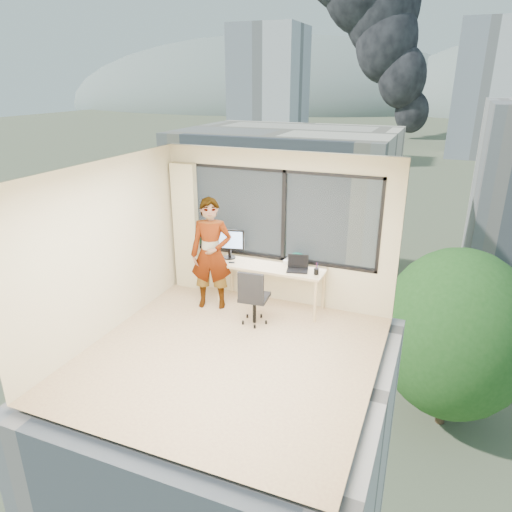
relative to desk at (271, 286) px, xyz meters
The scene contains 24 objects.
floor 1.70m from the desk, 90.00° to the right, with size 4.00×4.00×0.01m, color #D1BA88.
ceiling 2.78m from the desk, 90.00° to the right, with size 4.00×4.00×0.01m, color white.
wall_front 3.78m from the desk, 90.00° to the right, with size 4.00×0.01×2.60m, color beige.
wall_left 2.76m from the desk, 140.31° to the right, with size 0.01×4.00×2.60m, color beige.
wall_right 2.76m from the desk, 39.69° to the right, with size 0.01×4.00×2.60m, color beige.
window_wall 1.20m from the desk, 81.63° to the left, with size 3.30×0.16×1.55m, color black, non-canonical shape.
curtain 1.90m from the desk, behind, with size 0.45×0.14×2.30m, color beige.
desk is the anchor object (origin of this frame).
chair 0.65m from the desk, 93.14° to the right, with size 0.48×0.48×0.95m, color black, non-canonical shape.
person 1.14m from the desk, 159.27° to the right, with size 0.69×0.45×1.89m, color #2D2D33.
monitor 1.01m from the desk, behind, with size 0.52×0.11×0.52m, color black, non-canonical shape.
game_console 0.57m from the desk, 36.01° to the left, with size 0.29×0.24×0.07m, color white.
laptop 0.68m from the desk, ahead, with size 0.34×0.36×0.22m, color black, non-canonical shape.
cellphone 0.77m from the desk, 168.69° to the right, with size 0.10×0.04×0.01m, color black.
pen_cup 0.91m from the desk, ahead, with size 0.08×0.08×0.10m, color black.
handbag 0.66m from the desk, 27.74° to the left, with size 0.27×0.14×0.21m, color #0B443F.
exterior_ground 119.21m from the desk, 90.00° to the left, with size 400.00×400.00×0.04m, color #515B3D.
near_bldg_a 30.64m from the desk, 107.62° to the left, with size 16.00×12.00×14.00m, color beige.
far_tower_a 99.69m from the desk, 110.55° to the left, with size 14.00×14.00×28.00m, color silver.
far_tower_b 118.61m from the desk, 86.13° to the left, with size 13.00×13.00×30.00m, color silver.
far_tower_d 160.05m from the desk, 112.02° to the left, with size 16.00×14.00×22.00m, color silver.
hill_a 340.51m from the desk, 110.65° to the left, with size 288.00×216.00×90.00m, color slate.
tree_a 27.88m from the desk, 128.19° to the left, with size 7.00×7.00×8.00m, color #23541C, non-canonical shape.
tree_b 19.51m from the desk, 76.24° to the left, with size 7.60×7.60×9.00m, color #23541C, non-canonical shape.
Camera 1 is at (2.49, -5.16, 3.67)m, focal length 33.01 mm.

